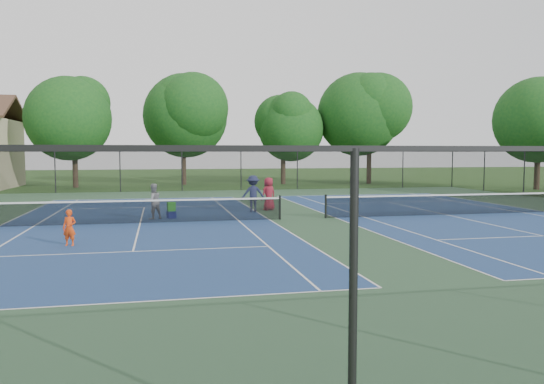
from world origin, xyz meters
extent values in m
plane|color=#234716|center=(0.00, 0.00, 0.00)|extent=(140.00, 140.00, 0.00)
cube|color=#31573B|center=(0.00, 0.00, 0.00)|extent=(36.00, 36.00, 0.01)
cube|color=navy|center=(-7.00, 0.00, 0.01)|extent=(10.97, 23.77, 0.00)
cube|color=white|center=(-7.00, 11.88, 0.01)|extent=(10.97, 0.06, 0.00)
cube|color=white|center=(-7.00, -11.88, 0.01)|extent=(10.97, 0.06, 0.00)
cube|color=white|center=(-1.51, 0.00, 0.01)|extent=(0.06, 23.77, 0.00)
cube|color=white|center=(-11.12, 0.00, 0.01)|extent=(0.06, 23.77, 0.00)
cube|color=white|center=(-2.88, 0.00, 0.01)|extent=(0.06, 23.77, 0.00)
cube|color=white|center=(-7.00, 6.40, 0.01)|extent=(8.23, 0.06, 0.00)
cube|color=white|center=(-7.00, -6.40, 0.01)|extent=(8.23, 0.06, 0.00)
cube|color=white|center=(-7.00, 0.00, 0.01)|extent=(0.06, 12.80, 0.00)
cylinder|color=black|center=(-1.05, 0.00, 0.54)|extent=(0.10, 0.10, 1.07)
cube|color=black|center=(-7.00, 0.00, 0.47)|extent=(11.90, 0.01, 0.90)
cube|color=white|center=(-7.00, 0.00, 0.95)|extent=(11.90, 0.04, 0.07)
cube|color=navy|center=(7.00, 0.00, 0.01)|extent=(10.97, 23.77, 0.00)
cube|color=white|center=(7.00, 11.88, 0.01)|extent=(10.97, 0.06, 0.00)
cube|color=white|center=(1.51, 0.00, 0.01)|extent=(0.06, 23.77, 0.00)
cube|color=white|center=(2.88, 0.00, 0.01)|extent=(0.06, 23.77, 0.00)
cube|color=white|center=(11.12, 0.00, 0.01)|extent=(0.06, 23.77, 0.00)
cube|color=white|center=(7.00, 6.40, 0.01)|extent=(8.23, 0.06, 0.00)
cube|color=white|center=(7.00, -6.40, 0.01)|extent=(8.23, 0.06, 0.00)
cube|color=white|center=(7.00, 0.00, 0.01)|extent=(0.06, 12.80, 0.00)
cylinder|color=black|center=(1.05, 0.00, 0.54)|extent=(0.10, 0.10, 1.07)
cube|color=black|center=(7.00, 0.00, 0.47)|extent=(11.90, 0.01, 0.90)
cube|color=white|center=(7.00, 0.00, 0.95)|extent=(11.90, 0.04, 0.07)
cylinder|color=black|center=(-13.50, 18.00, 1.50)|extent=(0.08, 0.08, 3.00)
cylinder|color=black|center=(-9.00, 18.00, 1.50)|extent=(0.08, 0.08, 3.00)
cylinder|color=black|center=(-4.50, 18.00, 1.50)|extent=(0.08, 0.08, 3.00)
cylinder|color=black|center=(-4.50, -18.00, 1.50)|extent=(0.08, 0.08, 3.00)
cylinder|color=black|center=(0.00, 18.00, 1.50)|extent=(0.08, 0.08, 3.00)
cylinder|color=black|center=(4.50, 18.00, 1.50)|extent=(0.08, 0.08, 3.00)
cylinder|color=black|center=(9.00, 18.00, 1.50)|extent=(0.08, 0.08, 3.00)
cylinder|color=black|center=(13.50, 18.00, 1.50)|extent=(0.08, 0.08, 3.00)
cylinder|color=black|center=(18.00, 18.00, 1.50)|extent=(0.08, 0.08, 3.00)
cylinder|color=black|center=(18.00, 9.00, 1.50)|extent=(0.08, 0.08, 3.00)
cylinder|color=black|center=(18.00, 13.50, 1.50)|extent=(0.08, 0.08, 3.00)
cube|color=black|center=(0.00, 18.00, 1.50)|extent=(36.00, 0.01, 3.00)
cube|color=black|center=(0.00, 18.00, 3.00)|extent=(36.00, 0.05, 0.05)
cylinder|color=#2D2116|center=(-13.00, 24.00, 1.89)|extent=(0.44, 0.44, 3.78)
sphere|color=#103D16|center=(-13.00, 24.00, 5.65)|extent=(6.80, 6.80, 6.80)
sphere|color=#103D16|center=(-13.00, 24.00, 6.31)|extent=(5.58, 5.58, 5.58)
sphere|color=#103D16|center=(-13.00, 24.00, 6.98)|extent=(4.35, 4.35, 4.35)
cylinder|color=#2D2116|center=(-4.00, 26.00, 2.07)|extent=(0.44, 0.44, 4.14)
sphere|color=#103D16|center=(-4.00, 26.00, 6.23)|extent=(7.60, 7.60, 7.60)
sphere|color=#103D16|center=(-4.00, 26.00, 6.85)|extent=(6.23, 6.23, 6.23)
sphere|color=#103D16|center=(-4.00, 26.00, 7.48)|extent=(4.86, 4.86, 4.86)
cylinder|color=#2D2116|center=(5.00, 25.00, 1.71)|extent=(0.44, 0.44, 3.42)
sphere|color=#103D16|center=(5.00, 25.00, 5.07)|extent=(6.00, 6.00, 6.00)
sphere|color=#103D16|center=(5.00, 25.00, 5.77)|extent=(4.92, 4.92, 4.92)
sphere|color=#103D16|center=(5.00, 25.00, 6.48)|extent=(3.84, 3.84, 3.84)
cylinder|color=#2D2116|center=(13.00, 24.00, 2.16)|extent=(0.44, 0.44, 4.32)
sphere|color=#103D16|center=(13.00, 24.00, 6.46)|extent=(7.80, 7.80, 7.80)
sphere|color=#103D16|center=(13.00, 24.00, 7.08)|extent=(6.40, 6.40, 6.40)
sphere|color=#103D16|center=(13.00, 24.00, 7.69)|extent=(4.99, 4.99, 4.99)
cylinder|color=#2D2116|center=(23.00, 14.00, 1.80)|extent=(0.44, 0.44, 3.60)
sphere|color=#103D16|center=(23.00, 14.00, 5.41)|extent=(6.60, 6.60, 6.60)
sphere|color=#103D16|center=(23.00, 14.00, 6.09)|extent=(5.41, 5.41, 5.41)
sphere|color=#103D16|center=(23.00, 14.00, 6.76)|extent=(4.22, 4.22, 4.22)
imported|color=#FE4710|center=(-9.00, -4.94, 0.58)|extent=(0.48, 0.38, 1.16)
imported|color=gray|center=(-6.48, 1.31, 0.79)|extent=(0.94, 0.86, 1.57)
imported|color=#1B1F3B|center=(-1.68, 3.14, 0.91)|extent=(1.22, 0.77, 1.81)
imported|color=maroon|center=(-0.76, 3.78, 0.84)|extent=(0.97, 0.84, 1.67)
cube|color=navy|center=(-5.69, 1.46, 0.16)|extent=(0.44, 0.41, 0.32)
cube|color=#249B1B|center=(-5.69, 1.46, 0.53)|extent=(0.39, 0.35, 0.41)
camera|label=1|loc=(-6.21, -22.47, 2.97)|focal=35.00mm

